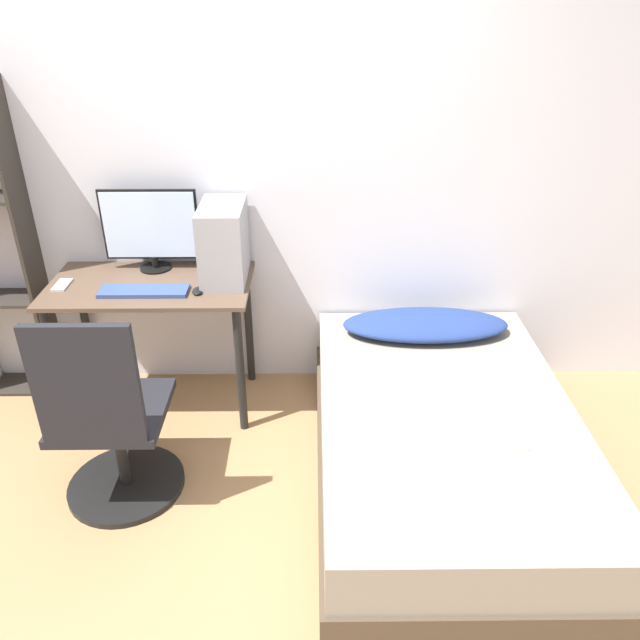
# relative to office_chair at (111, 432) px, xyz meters

# --- Properties ---
(ground_plane) EXTENTS (14.00, 14.00, 0.00)m
(ground_plane) POSITION_rel_office_chair_xyz_m (0.44, -0.41, -0.38)
(ground_plane) COLOR #9E754C
(wall_back) EXTENTS (8.00, 0.05, 2.50)m
(wall_back) POSITION_rel_office_chair_xyz_m (0.44, 1.05, 0.87)
(wall_back) COLOR silver
(wall_back) RESTS_ON ground_plane
(desk) EXTENTS (1.03, 0.57, 0.75)m
(desk) POSITION_rel_office_chair_xyz_m (0.05, 0.74, 0.25)
(desk) COLOR brown
(desk) RESTS_ON ground_plane
(office_chair) EXTENTS (0.54, 0.54, 0.99)m
(office_chair) POSITION_rel_office_chair_xyz_m (0.00, 0.00, 0.00)
(office_chair) COLOR black
(office_chair) RESTS_ON ground_plane
(bed) EXTENTS (1.17, 1.83, 0.43)m
(bed) POSITION_rel_office_chair_xyz_m (1.49, 0.12, -0.17)
(bed) COLOR #4C3D2D
(bed) RESTS_ON ground_plane
(pillow) EXTENTS (0.89, 0.36, 0.11)m
(pillow) POSITION_rel_office_chair_xyz_m (1.49, 0.77, 0.10)
(pillow) COLOR navy
(pillow) RESTS_ON bed
(magazine) EXTENTS (0.24, 0.32, 0.01)m
(magazine) POSITION_rel_office_chair_xyz_m (1.65, -0.04, 0.05)
(magazine) COLOR silver
(magazine) RESTS_ON bed
(monitor) EXTENTS (0.50, 0.17, 0.44)m
(monitor) POSITION_rel_office_chair_xyz_m (0.04, 0.93, 0.60)
(monitor) COLOR black
(monitor) RESTS_ON desk
(keyboard) EXTENTS (0.44, 0.14, 0.02)m
(keyboard) POSITION_rel_office_chair_xyz_m (0.05, 0.63, 0.38)
(keyboard) COLOR #33477A
(keyboard) RESTS_ON desk
(pc_tower) EXTENTS (0.22, 0.40, 0.39)m
(pc_tower) POSITION_rel_office_chair_xyz_m (0.43, 0.81, 0.57)
(pc_tower) COLOR #99999E
(pc_tower) RESTS_ON desk
(mouse) EXTENTS (0.06, 0.09, 0.02)m
(mouse) POSITION_rel_office_chair_xyz_m (0.31, 0.63, 0.38)
(mouse) COLOR black
(mouse) RESTS_ON desk
(phone) EXTENTS (0.07, 0.14, 0.01)m
(phone) POSITION_rel_office_chair_xyz_m (-0.39, 0.71, 0.37)
(phone) COLOR #B7B7BC
(phone) RESTS_ON desk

